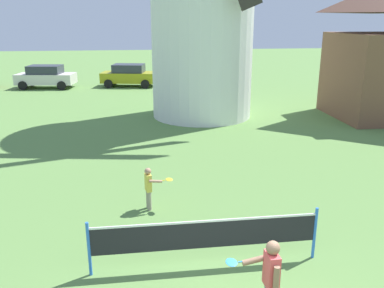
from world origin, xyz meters
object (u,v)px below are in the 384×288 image
at_px(player_near, 270,277).
at_px(parked_car_mustard, 129,75).
at_px(player_far, 149,186).
at_px(parked_car_cream, 46,76).
at_px(tennis_net, 206,235).

bearing_deg(player_near, parked_car_mustard, 95.85).
relative_size(player_near, player_far, 1.30).
relative_size(player_near, parked_car_cream, 0.35).
relative_size(tennis_net, player_near, 3.10).
distance_m(player_far, parked_car_cream, 20.94).
distance_m(player_near, parked_car_cream, 25.54).
height_order(tennis_net, player_near, player_near).
bearing_deg(parked_car_cream, parked_car_mustard, -0.23).
bearing_deg(player_near, parked_car_cream, 108.71).
height_order(player_far, parked_car_mustard, parked_car_mustard).
bearing_deg(tennis_net, player_far, 110.49).
bearing_deg(player_far, player_near, -68.21).
bearing_deg(parked_car_mustard, tennis_net, -85.55).
relative_size(player_far, parked_car_mustard, 0.27).
height_order(player_near, parked_car_mustard, parked_car_mustard).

